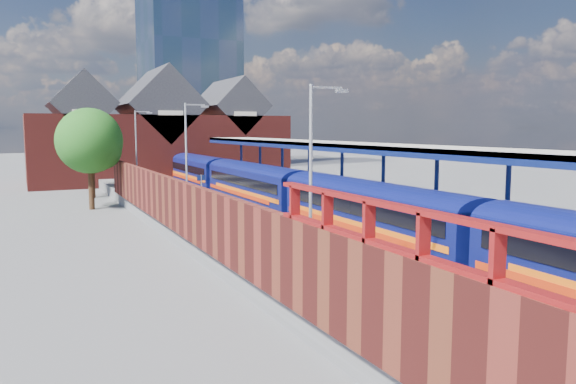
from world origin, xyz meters
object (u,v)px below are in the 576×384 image
object	(u,v)px
parked_car_blue	(479,218)
platform_sign	(201,187)
parked_car_silver	(444,210)
lamp_post_c	(188,153)
lamp_post_d	(138,146)
lamp_post_b	(314,172)
parked_car_dark	(496,215)
train	(304,194)

from	to	relation	value
parked_car_blue	platform_sign	bearing A→B (deg)	37.68
platform_sign	parked_car_silver	world-z (taller)	platform_sign
lamp_post_c	lamp_post_d	world-z (taller)	same
lamp_post_b	parked_car_dark	size ratio (longest dim) A/B	1.63
lamp_post_d	parked_car_dark	xyz separation A→B (m)	(14.86, -26.01, -3.37)
platform_sign	parked_car_silver	distance (m)	15.26
lamp_post_c	lamp_post_d	bearing A→B (deg)	90.00
lamp_post_b	lamp_post_d	world-z (taller)	same
lamp_post_c	parked_car_blue	world-z (taller)	lamp_post_c
lamp_post_b	parked_car_blue	distance (m)	14.75
train	lamp_post_d	xyz separation A→B (m)	(-7.86, 15.93, 2.87)
lamp_post_b	parked_car_silver	distance (m)	16.23
lamp_post_d	parked_car_dark	size ratio (longest dim) A/B	1.63
parked_car_silver	parked_car_dark	xyz separation A→B (m)	(1.51, -2.63, -0.07)
lamp_post_b	parked_car_dark	world-z (taller)	lamp_post_b
lamp_post_d	parked_car_blue	world-z (taller)	lamp_post_d
lamp_post_d	parked_car_dark	world-z (taller)	lamp_post_d
parked_car_silver	parked_car_blue	size ratio (longest dim) A/B	0.90
train	lamp_post_c	xyz separation A→B (m)	(-7.86, -0.07, 2.87)
lamp_post_d	parked_car_dark	distance (m)	30.14
lamp_post_b	platform_sign	world-z (taller)	lamp_post_b
lamp_post_b	parked_car_silver	world-z (taller)	lamp_post_b
platform_sign	parked_car_silver	size ratio (longest dim) A/B	0.60
train	lamp_post_b	distance (m)	18.12
train	lamp_post_d	size ratio (longest dim) A/B	9.42
lamp_post_d	parked_car_silver	xyz separation A→B (m)	(13.35, -23.38, -3.30)
train	parked_car_dark	xyz separation A→B (m)	(7.01, -10.08, -0.50)
train	parked_car_silver	size ratio (longest dim) A/B	15.79
lamp_post_d	parked_car_blue	bearing A→B (deg)	-63.38
lamp_post_c	parked_car_dark	size ratio (longest dim) A/B	1.63
platform_sign	lamp_post_b	bearing A→B (deg)	-94.33
train	parked_car_dark	world-z (taller)	train
parked_car_silver	parked_car_blue	bearing A→B (deg)	-171.64
lamp_post_d	parked_car_blue	xyz separation A→B (m)	(13.20, -26.35, -3.35)
platform_sign	parked_car_dark	xyz separation A→B (m)	(13.50, -12.01, -1.07)
lamp_post_c	parked_car_blue	distance (m)	17.11
lamp_post_b	parked_car_silver	xyz separation A→B (m)	(13.35, 8.62, -3.30)
lamp_post_b	platform_sign	size ratio (longest dim) A/B	2.80
train	parked_car_blue	world-z (taller)	train
lamp_post_d	lamp_post_b	bearing A→B (deg)	-90.00
lamp_post_b	parked_car_silver	bearing A→B (deg)	32.85
lamp_post_d	platform_sign	size ratio (longest dim) A/B	2.80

